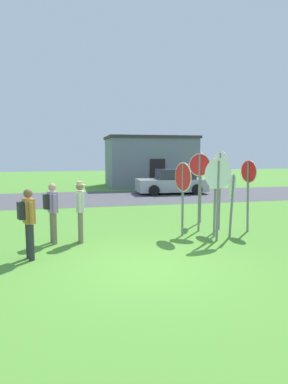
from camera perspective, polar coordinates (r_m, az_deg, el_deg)
ground_plane at (r=7.50m, az=0.37°, el=-12.95°), size 80.00×80.00×0.00m
street_asphalt at (r=18.83m, az=-7.71°, el=-0.99°), size 60.00×6.40×0.01m
building_background at (r=25.50m, az=1.01°, el=5.33°), size 6.59×4.68×3.76m
parked_car_on_street at (r=20.69m, az=4.91°, el=1.65°), size 4.33×2.07×1.51m
stop_sign_nearest at (r=10.06m, az=6.68°, el=1.15°), size 0.23×0.87×2.25m
stop_sign_far_back at (r=10.73m, az=9.52°, el=2.28°), size 0.54×0.51×2.51m
stop_sign_rear_left at (r=11.09m, az=12.97°, el=2.74°), size 0.21×0.78×2.59m
stop_sign_center_cluster at (r=10.17m, az=14.90°, el=-0.32°), size 0.55×0.59×1.93m
stop_sign_leaning_left at (r=10.09m, az=12.19°, el=1.52°), size 0.62×0.54×2.37m
stop_sign_low_front at (r=9.63m, az=12.63°, el=1.36°), size 0.87×0.13×2.38m
stop_sign_tallest at (r=11.03m, az=17.51°, el=1.44°), size 0.18×0.72×2.30m
stop_sign_leaning_right at (r=12.05m, az=9.77°, el=2.95°), size 0.20×0.71×2.57m
person_on_left at (r=8.28m, az=-19.33°, el=-4.38°), size 0.44×0.54×1.69m
person_holding_notes at (r=9.56m, az=-15.56°, el=-2.79°), size 0.42×0.55×1.69m
person_in_dark_shirt at (r=9.49m, az=-10.93°, el=-2.72°), size 0.31×0.57×1.74m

